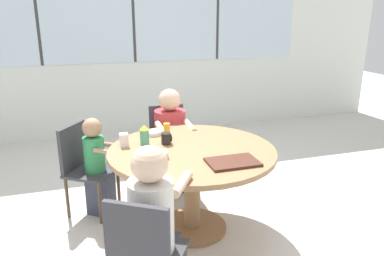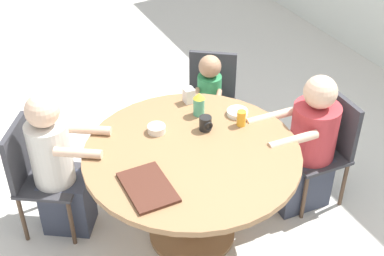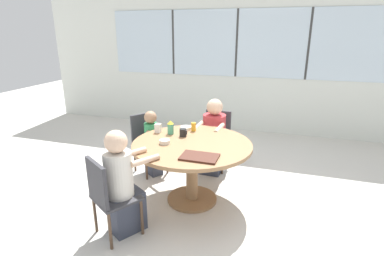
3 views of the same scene
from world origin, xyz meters
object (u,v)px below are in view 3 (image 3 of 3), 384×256
Objects in this scene: juice_glass at (194,127)px; person_man_blue_shirt at (122,186)px; coffee_mug at (183,132)px; chair_for_woman_green_shirt at (216,134)px; sippy_cup at (171,127)px; bowl_white_shallow at (186,128)px; person_woman_green_shirt at (213,139)px; bowl_cereal at (165,142)px; chair_for_toddler at (147,138)px; milk_carton_small at (158,128)px; chair_for_man_blue_shirt at (107,193)px; person_toddler at (152,144)px.

person_man_blue_shirt is at bearing -107.43° from juice_glass.
coffee_mug is 0.24m from juice_glass.
chair_for_woman_green_shirt is at bearing 75.88° from coffee_mug.
bowl_white_shallow is (0.12, 0.24, -0.07)m from sippy_cup.
person_woman_green_shirt is 8.92× the size of bowl_cereal.
person_man_blue_shirt reaches higher than bowl_white_shallow.
sippy_cup reaches higher than juice_glass.
chair_for_toddler is 5.83× the size of bowl_white_shallow.
juice_glass is (-0.16, -0.64, 0.30)m from chair_for_woman_green_shirt.
bowl_white_shallow is 0.58m from bowl_cereal.
sippy_cup is at bearing 62.21° from person_woman_green_shirt.
chair_for_toddler is 0.97m from bowl_cereal.
sippy_cup is (0.13, 0.99, 0.32)m from person_man_blue_shirt.
coffee_mug is (-0.22, -0.88, 0.29)m from chair_for_woman_green_shirt.
juice_glass is (0.24, 0.20, -0.03)m from sippy_cup.
milk_carton_small is (-0.35, 0.05, 0.01)m from coffee_mug.
sippy_cup is 1.57× the size of milk_carton_small.
chair_for_woman_green_shirt is at bearing 65.01° from bowl_white_shallow.
sippy_cup is (-0.18, 0.04, 0.04)m from coffee_mug.
chair_for_toddler is 0.96m from person_woman_green_shirt.
sippy_cup is 0.31m from juice_glass.
milk_carton_small is (-0.41, -0.19, 0.00)m from juice_glass.
person_toddler is (-0.18, 1.42, -0.05)m from chair_for_man_blue_shirt.
person_woman_green_shirt is at bearing 49.32° from milk_carton_small.
person_toddler is 0.50m from milk_carton_small.
juice_glass is at bearing 78.53° from chair_for_woman_green_shirt.
chair_for_toddler is at bearing 128.92° from bowl_cereal.
coffee_mug is at bearing 75.99° from person_woman_green_shirt.
bowl_cereal is (-0.06, -0.58, 0.01)m from bowl_white_shallow.
chair_for_man_blue_shirt is at bearing 75.15° from chair_for_woman_green_shirt.
person_woman_green_shirt is 1.10m from bowl_cereal.
person_man_blue_shirt is at bearing -101.71° from bowl_white_shallow.
coffee_mug is at bearing -103.98° from juice_glass.
coffee_mug is (0.58, -0.33, 0.34)m from person_toddler.
chair_for_man_blue_shirt is 1.43m from person_toddler.
person_man_blue_shirt reaches higher than chair_for_woman_green_shirt.
person_toddler is (-0.26, 1.28, -0.06)m from person_man_blue_shirt.
chair_for_toddler is at bearing -90.00° from person_toddler.
person_man_blue_shirt reaches higher than coffee_mug.
bowl_white_shallow is (-0.06, 0.28, -0.03)m from coffee_mug.
person_woman_green_shirt is 6.18× the size of sippy_cup.
chair_for_man_blue_shirt is 1.00× the size of chair_for_toddler.
chair_for_man_blue_shirt is at bearing -92.33° from milk_carton_small.
person_toddler is at bearing 90.00° from chair_for_toddler.
juice_glass is (0.64, -0.10, 0.35)m from person_toddler.
person_woman_green_shirt is 1.73m from person_man_blue_shirt.
milk_carton_small reaches higher than chair_for_man_blue_shirt.
chair_for_toddler is (-0.30, 1.50, 0.00)m from chair_for_man_blue_shirt.
chair_for_man_blue_shirt is at bearing -109.75° from bowl_cereal.
chair_for_woman_green_shirt is at bearing -90.00° from person_woman_green_shirt.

